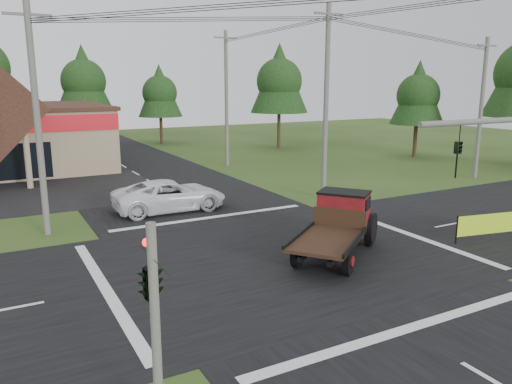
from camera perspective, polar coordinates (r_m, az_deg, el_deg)
ground at (r=20.67m, az=2.74°, el=-7.49°), size 120.00×120.00×0.00m
road_ns at (r=20.67m, az=2.74°, el=-7.47°), size 12.00×120.00×0.02m
road_ew at (r=20.67m, az=2.74°, el=-7.46°), size 120.00×12.00×0.02m
traffic_signal_corner at (r=10.26m, az=-12.03°, el=-7.92°), size 0.53×2.48×4.40m
utility_pole_nw at (r=24.74m, az=-23.73°, el=7.57°), size 2.00×0.30×10.50m
utility_pole_ne at (r=30.57m, az=8.01°, el=10.16°), size 2.00×0.30×11.50m
utility_pole_far at (r=40.50m, az=24.34°, el=8.80°), size 2.00×0.30×10.20m
utility_pole_n at (r=42.66m, az=-3.40°, el=10.67°), size 2.00×0.30×11.20m
tree_row_d at (r=59.46m, az=-19.14°, el=12.10°), size 6.16×6.16×11.11m
tree_row_e at (r=59.43m, az=-10.95°, el=11.25°), size 5.04×5.04×9.09m
tree_side_ne at (r=54.42m, az=2.68°, el=12.78°), size 6.16×6.16×11.11m
tree_side_e_near at (r=50.03m, az=18.06°, el=10.69°), size 5.04×5.04×9.09m
antique_flatbed_truck at (r=20.64m, az=9.10°, el=-3.93°), size 6.28×5.58×2.56m
roadside_banner at (r=25.01m, az=25.26°, el=-3.59°), size 3.75×0.84×1.30m
white_pickup at (r=28.22m, az=-9.82°, el=-0.38°), size 6.28×2.93×1.74m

